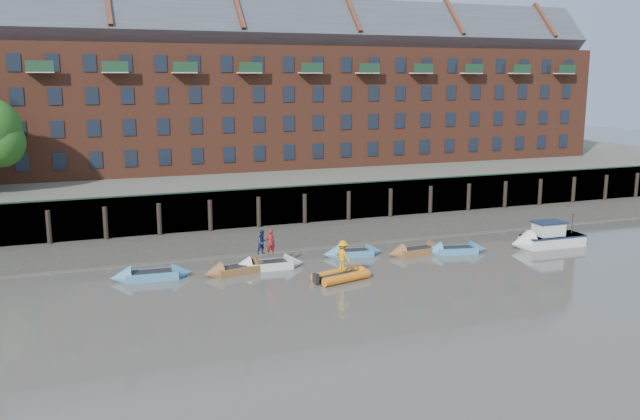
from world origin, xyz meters
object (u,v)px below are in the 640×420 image
rowboat_1 (152,275)px  rowboat_4 (353,253)px  rowboat_5 (417,251)px  motor_launch (541,239)px  rowboat_2 (238,269)px  person_rib_crew (343,256)px  person_rower_a (270,242)px  person_rower_b (263,242)px  rowboat_6 (456,250)px  rowboat_3 (268,265)px  rib_tender (343,275)px

rowboat_1 → rowboat_4: size_ratio=1.14×
rowboat_5 → motor_launch: 9.61m
rowboat_2 → person_rib_crew: size_ratio=2.51×
rowboat_2 → person_rower_a: person_rower_a is taller
person_rower_a → rowboat_4: bearing=-169.1°
person_rib_crew → person_rower_b: bearing=23.1°
rowboat_6 → rowboat_2: bearing=-170.6°
rowboat_4 → person_rib_crew: bearing=-113.2°
rowboat_3 → rowboat_4: size_ratio=1.10×
rowboat_3 → rowboat_5: bearing=1.6°
rib_tender → motor_launch: bearing=-6.6°
rowboat_3 → motor_launch: bearing=-1.9°
rowboat_5 → rowboat_1: bearing=174.7°
rowboat_4 → rib_tender: 5.67m
rowboat_3 → rowboat_6: bearing=-1.3°
rowboat_6 → rib_tender: (-9.91, -3.04, 0.04)m
rowboat_4 → motor_launch: size_ratio=0.75×
rowboat_4 → person_rower_a: (-6.24, -1.02, 1.55)m
rowboat_2 → rowboat_6: 15.59m
rowboat_3 → rowboat_6: rowboat_3 is taller
rowboat_3 → motor_launch: 20.33m
rowboat_6 → person_rib_crew: (-9.93, -3.13, 1.30)m
rowboat_6 → rib_tender: rowboat_6 is taller
person_rower_a → person_rower_b: size_ratio=1.06×
rowboat_6 → person_rower_b: person_rower_b is taller
rowboat_1 → rowboat_3: size_ratio=1.04×
rowboat_5 → rowboat_6: 2.83m
rowboat_1 → person_rower_a: 7.66m
rowboat_3 → rowboat_1: bearing=-179.9°
rowboat_1 → rowboat_5: rowboat_1 is taller
rowboat_1 → rib_tender: bearing=-17.7°
rowboat_3 → person_rower_a: size_ratio=2.85×
rowboat_4 → rowboat_6: bearing=-8.6°
person_rib_crew → rowboat_6: bearing=-91.2°
rowboat_1 → rowboat_6: 20.88m
rowboat_3 → person_rib_crew: bearing=-46.0°
rowboat_1 → rowboat_4: (13.75, 0.69, -0.03)m
rowboat_1 → rowboat_3: bearing=1.1°
rowboat_2 → person_rib_crew: (5.65, -3.76, 1.30)m
rowboat_3 → motor_launch: (20.26, -1.56, 0.37)m
rowboat_2 → person_rower_a: size_ratio=2.81×
rowboat_2 → person_rib_crew: bearing=-44.9°
rib_tender → motor_launch: motor_launch is taller
rowboat_4 → rowboat_1: bearing=-170.9°
rowboat_3 → rib_tender: 5.32m
rowboat_5 → rib_tender: bearing=-156.1°
rowboat_5 → motor_launch: size_ratio=0.79×
rowboat_1 → rowboat_5: size_ratio=1.08×
person_rower_a → person_rib_crew: person_rower_a is taller
rowboat_5 → rowboat_6: size_ratio=0.99×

